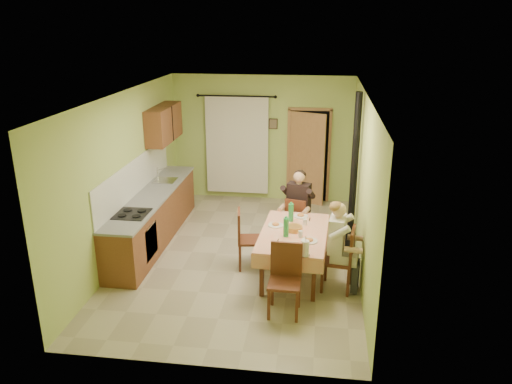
# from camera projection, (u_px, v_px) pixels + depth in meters

# --- Properties ---
(floor) EXTENTS (4.00, 6.00, 0.01)m
(floor) POSITION_uv_depth(u_px,v_px,m) (241.00, 255.00, 8.78)
(floor) COLOR tan
(floor) RESTS_ON ground
(room_shell) EXTENTS (4.04, 6.04, 2.82)m
(room_shell) POSITION_uv_depth(u_px,v_px,m) (240.00, 155.00, 8.18)
(room_shell) COLOR #B0C867
(room_shell) RESTS_ON ground
(kitchen_run) EXTENTS (0.64, 3.64, 1.56)m
(kitchen_run) POSITION_uv_depth(u_px,v_px,m) (153.00, 216.00, 9.21)
(kitchen_run) COLOR brown
(kitchen_run) RESTS_ON ground
(upper_cabinets) EXTENTS (0.35, 1.40, 0.70)m
(upper_cabinets) POSITION_uv_depth(u_px,v_px,m) (164.00, 124.00, 9.96)
(upper_cabinets) COLOR brown
(upper_cabinets) RESTS_ON room_shell
(curtain) EXTENTS (1.70, 0.07, 2.22)m
(curtain) POSITION_uv_depth(u_px,v_px,m) (237.00, 145.00, 11.15)
(curtain) COLOR black
(curtain) RESTS_ON ground
(doorway) EXTENTS (0.96, 0.36, 2.15)m
(doorway) POSITION_uv_depth(u_px,v_px,m) (308.00, 157.00, 11.02)
(doorway) COLOR black
(doorway) RESTS_ON ground
(dining_table) EXTENTS (1.13, 1.78, 0.76)m
(dining_table) POSITION_uv_depth(u_px,v_px,m) (293.00, 254.00, 7.97)
(dining_table) COLOR #E6987A
(dining_table) RESTS_ON ground
(tableware) EXTENTS (0.81, 1.65, 0.33)m
(tableware) POSITION_uv_depth(u_px,v_px,m) (294.00, 231.00, 7.73)
(tableware) COLOR white
(tableware) RESTS_ON dining_table
(chair_far) EXTENTS (0.47, 0.47, 0.93)m
(chair_far) POSITION_uv_depth(u_px,v_px,m) (297.00, 231.00, 9.06)
(chair_far) COLOR #552817
(chair_far) RESTS_ON ground
(chair_near) EXTENTS (0.45, 0.45, 1.01)m
(chair_near) POSITION_uv_depth(u_px,v_px,m) (284.00, 294.00, 6.96)
(chair_near) COLOR #552817
(chair_near) RESTS_ON ground
(chair_right) EXTENTS (0.51, 0.51, 1.01)m
(chair_right) POSITION_uv_depth(u_px,v_px,m) (338.00, 272.00, 7.59)
(chair_right) COLOR #552817
(chair_right) RESTS_ON ground
(chair_left) EXTENTS (0.49, 0.49, 0.99)m
(chair_left) POSITION_uv_depth(u_px,v_px,m) (250.00, 250.00, 8.29)
(chair_left) COLOR #552817
(chair_left) RESTS_ON ground
(man_far) EXTENTS (0.64, 0.56, 1.39)m
(man_far) POSITION_uv_depth(u_px,v_px,m) (298.00, 200.00, 8.88)
(man_far) COLOR black
(man_far) RESTS_ON chair_far
(man_right) EXTENTS (0.51, 0.62, 1.39)m
(man_right) POSITION_uv_depth(u_px,v_px,m) (339.00, 236.00, 7.40)
(man_right) COLOR beige
(man_right) RESTS_ON chair_right
(stove_flue) EXTENTS (0.24, 0.24, 2.80)m
(stove_flue) POSITION_uv_depth(u_px,v_px,m) (353.00, 194.00, 8.77)
(stove_flue) COLOR black
(stove_flue) RESTS_ON ground
(picture_back) EXTENTS (0.19, 0.03, 0.23)m
(picture_back) POSITION_uv_depth(u_px,v_px,m) (273.00, 124.00, 10.95)
(picture_back) COLOR black
(picture_back) RESTS_ON room_shell
(picture_right) EXTENTS (0.03, 0.31, 0.21)m
(picture_right) POSITION_uv_depth(u_px,v_px,m) (358.00, 140.00, 9.05)
(picture_right) COLOR brown
(picture_right) RESTS_ON room_shell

